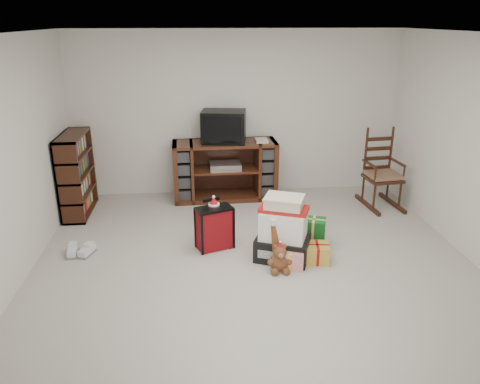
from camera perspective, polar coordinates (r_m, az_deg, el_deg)
name	(u,v)px	position (r m, az deg, el deg)	size (l,w,h in m)	color
room	(256,160)	(4.87, 1.97, 3.86)	(5.01, 5.01, 2.51)	beige
tv_stand	(225,170)	(7.17, -1.84, 2.68)	(1.58, 0.60, 0.89)	#4E2316
bookshelf	(77,176)	(6.97, -19.28, 1.89)	(0.31, 0.94, 1.15)	#34180E
rocking_chair	(381,179)	(7.23, 16.81, 1.58)	(0.56, 0.83, 1.19)	#34180E
gift_pile	(283,233)	(5.40, 5.28, -4.94)	(0.72, 0.62, 0.75)	black
red_suitcase	(214,228)	(5.64, -3.13, -4.39)	(0.46, 0.34, 0.62)	maroon
stocking	(281,242)	(5.28, 5.01, -6.06)	(0.27, 0.12, 0.58)	#0C6D1A
teddy_bear	(280,259)	(5.22, 4.84, -8.19)	(0.22, 0.19, 0.32)	brown
santa_figurine	(273,223)	(5.87, 4.06, -3.83)	(0.29, 0.28, 0.60)	#A41118
mrs_claus_figurine	(214,227)	(5.72, -3.15, -4.29)	(0.31, 0.30, 0.64)	#A41118
sneaker_pair	(80,251)	(5.89, -18.93, -6.85)	(0.33, 0.28, 0.09)	silver
gift_cluster	(306,247)	(5.54, 8.11, -6.65)	(0.58, 0.88, 0.27)	#AC1613
crt_television	(224,127)	(7.00, -1.99, 7.98)	(0.70, 0.55, 0.47)	black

